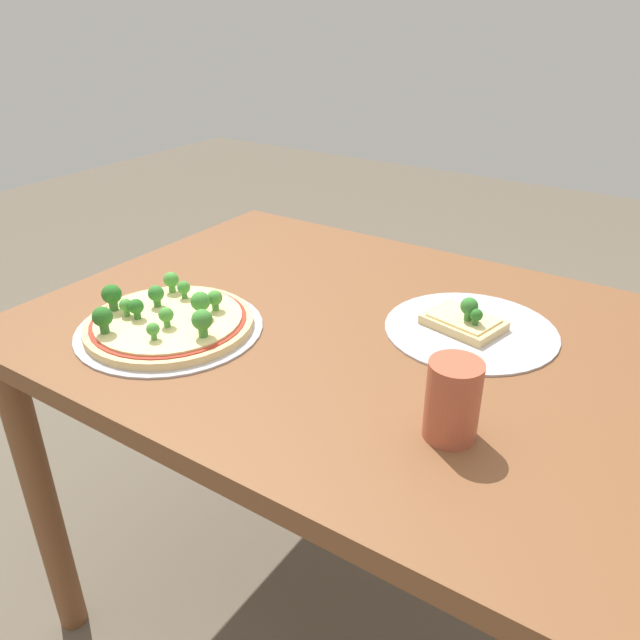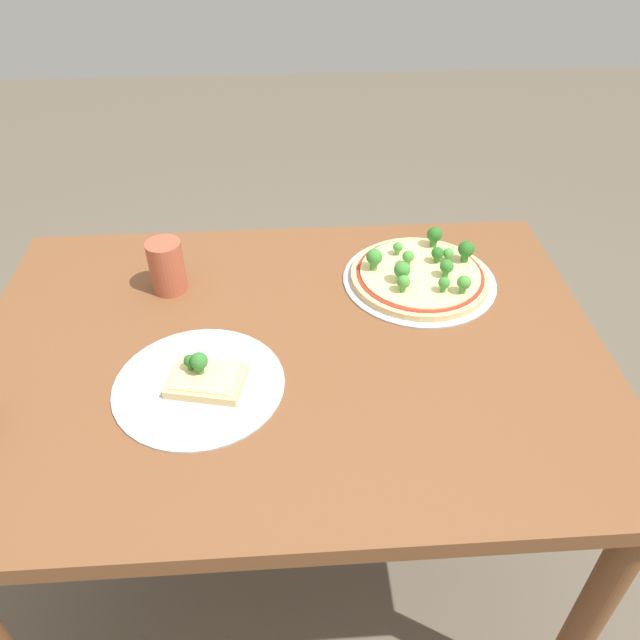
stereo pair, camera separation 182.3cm
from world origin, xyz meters
name	(u,v)px [view 2 (the right image)]	position (x,y,z in m)	size (l,w,h in m)	color
ground_plane	(298,560)	(0.00, 0.00, 0.00)	(8.00, 8.00, 0.00)	brown
dining_table	(291,384)	(0.00, 0.00, 0.66)	(1.19, 0.86, 0.76)	brown
pizza_tray_whole	(420,274)	(0.29, 0.19, 0.78)	(0.33, 0.33, 0.07)	#B7B7BC
pizza_tray_slice	(201,382)	(-0.16, -0.10, 0.77)	(0.30, 0.30, 0.07)	#B7B7BC
drinking_cup	(166,266)	(-0.25, 0.20, 0.82)	(0.07, 0.07, 0.11)	#AD5138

